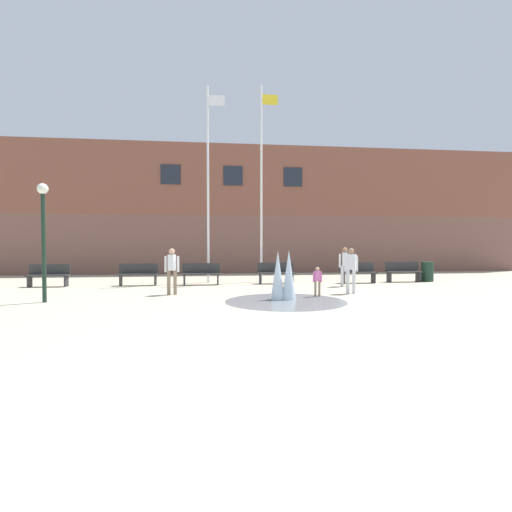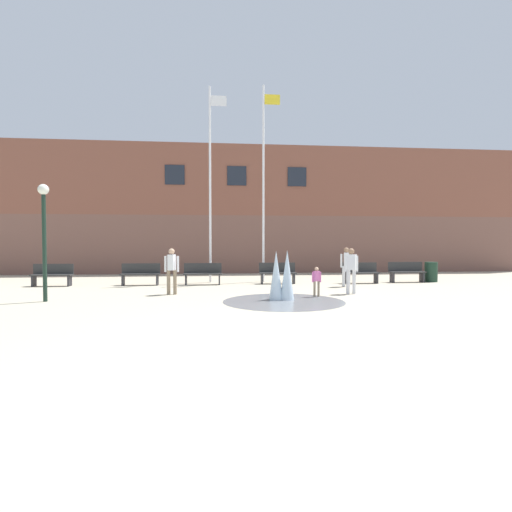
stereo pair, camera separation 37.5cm
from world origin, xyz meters
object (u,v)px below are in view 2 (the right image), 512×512
park_bench_center (203,273)px  child_running (317,279)px  adult_in_red (172,267)px  flagpole_right (264,179)px  teen_by_trashcan (351,267)px  adult_near_bench (346,264)px  trash_can (431,272)px  park_bench_far_right (406,272)px  park_bench_near_trashcan (360,272)px  lamp_post_left_lane (44,224)px  park_bench_left_of_flagpoles (141,274)px  park_bench_under_right_flagpole (278,273)px  flagpole_left (211,179)px  park_bench_far_left (52,274)px

park_bench_center → child_running: (3.86, -4.22, 0.10)m
adult_in_red → flagpole_right: bearing=148.2°
park_bench_center → teen_by_trashcan: size_ratio=1.01×
adult_near_bench → trash_can: bearing=-54.1°
adult_near_bench → flagpole_right: 5.39m
park_bench_far_right → child_running: child_running is taller
adult_in_red → flagpole_right: flagpole_right is taller
park_bench_near_trashcan → lamp_post_left_lane: (-11.46, -4.28, 1.87)m
park_bench_center → lamp_post_left_lane: 6.65m
park_bench_center → lamp_post_left_lane: bearing=-136.2°
park_bench_left_of_flagpoles → flagpole_right: bearing=9.8°
park_bench_center → park_bench_under_right_flagpole: same height
flagpole_right → adult_in_red: bearing=-132.1°
adult_near_bench → child_running: adult_near_bench is taller
adult_in_red → teen_by_trashcan: 6.22m
adult_near_bench → flagpole_right: size_ratio=0.18×
park_bench_left_of_flagpoles → adult_in_red: (1.63, -3.18, 0.45)m
child_running → park_bench_near_trashcan: bearing=-152.9°
park_bench_far_right → lamp_post_left_lane: (-13.71, -4.53, 1.87)m
flagpole_right → trash_can: bearing=-5.8°
park_bench_left_of_flagpoles → adult_near_bench: (8.42, -1.41, 0.45)m
park_bench_far_right → lamp_post_left_lane: size_ratio=0.45×
park_bench_left_of_flagpoles → adult_near_bench: size_ratio=1.01×
park_bench_center → adult_in_red: (-0.96, -3.13, 0.45)m
park_bench_far_right → trash_can: (1.22, 0.09, -0.03)m
park_bench_under_right_flagpole → flagpole_left: (-2.90, 0.86, 4.13)m
park_bench_center → flagpole_left: (0.34, 0.97, 4.13)m
park_bench_left_of_flagpoles → child_running: (6.45, -4.27, 0.10)m
flagpole_left → adult_in_red: bearing=-107.6°
park_bench_center → adult_near_bench: bearing=-13.2°
park_bench_near_trashcan → flagpole_right: (-4.12, 1.11, 4.20)m
park_bench_far_left → adult_near_bench: bearing=-6.6°
flagpole_left → adult_near_bench: bearing=-23.0°
park_bench_center → park_bench_under_right_flagpole: (3.23, 0.11, 0.00)m
child_running → trash_can: child_running is taller
park_bench_under_right_flagpole → park_bench_far_right: same height
park_bench_left_of_flagpoles → park_bench_far_right: (11.70, 0.06, 0.00)m
park_bench_far_left → trash_can: bearing=0.6°
park_bench_near_trashcan → adult_in_red: adult_in_red is taller
lamp_post_left_lane → park_bench_far_right: bearing=18.3°
park_bench_far_left → lamp_post_left_lane: 5.06m
adult_in_red → teen_by_trashcan: bearing=95.9°
flagpole_right → park_bench_under_right_flagpole: bearing=-59.9°
park_bench_near_trashcan → flagpole_left: size_ratio=0.18×
trash_can → lamp_post_left_lane: bearing=-162.8°
adult_in_red → teen_by_trashcan: (6.20, -0.48, 0.00)m
park_bench_far_left → park_bench_left_of_flagpoles: size_ratio=1.00×
park_bench_far_left → adult_near_bench: 12.04m
park_bench_near_trashcan → child_running: (-3.00, -4.08, 0.10)m
park_bench_center → trash_can: park_bench_center is taller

